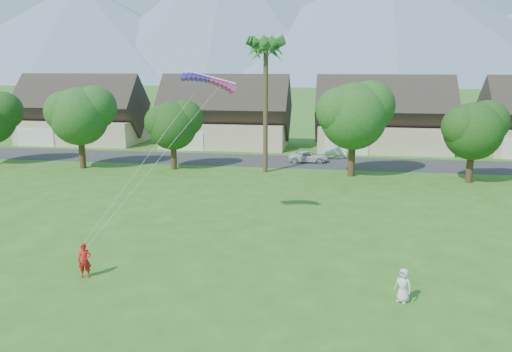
% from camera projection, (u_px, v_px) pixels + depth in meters
% --- Properties ---
extents(ground, '(500.00, 500.00, 0.00)m').
position_uv_depth(ground, '(217.00, 325.00, 19.63)').
color(ground, '#2D6019').
rests_on(ground, ground).
extents(street, '(90.00, 7.00, 0.01)m').
position_uv_depth(street, '(291.00, 162.00, 52.40)').
color(street, '#2D2D30').
rests_on(street, ground).
extents(kite_flyer, '(0.71, 0.56, 1.71)m').
position_uv_depth(kite_flyer, '(85.00, 261.00, 23.87)').
color(kite_flyer, red).
rests_on(kite_flyer, ground).
extents(watcher, '(0.88, 0.81, 1.52)m').
position_uv_depth(watcher, '(403.00, 285.00, 21.41)').
color(watcher, silver).
rests_on(watcher, ground).
extents(parked_car, '(4.26, 2.28, 1.14)m').
position_uv_depth(parked_car, '(308.00, 157.00, 52.01)').
color(parked_car, silver).
rests_on(parked_car, ground).
extents(mountain_ridge, '(540.00, 240.00, 70.00)m').
position_uv_depth(mountain_ridge, '(349.00, 27.00, 262.21)').
color(mountain_ridge, slate).
rests_on(mountain_ridge, ground).
extents(houses_row, '(72.75, 8.19, 8.86)m').
position_uv_depth(houses_row, '(302.00, 120.00, 60.23)').
color(houses_row, beige).
rests_on(houses_row, ground).
extents(tree_row, '(62.27, 6.67, 8.45)m').
position_uv_depth(tree_row, '(274.00, 121.00, 45.63)').
color(tree_row, '#47301C').
rests_on(tree_row, ground).
extents(fan_palm, '(3.00, 3.00, 13.80)m').
position_uv_depth(fan_palm, '(266.00, 44.00, 44.80)').
color(fan_palm, '#4C3D26').
rests_on(fan_palm, ground).
extents(parafoil_kite, '(3.38, 1.42, 0.50)m').
position_uv_depth(parafoil_kite, '(209.00, 79.00, 29.02)').
color(parafoil_kite, '#431AC3').
rests_on(parafoil_kite, ground).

